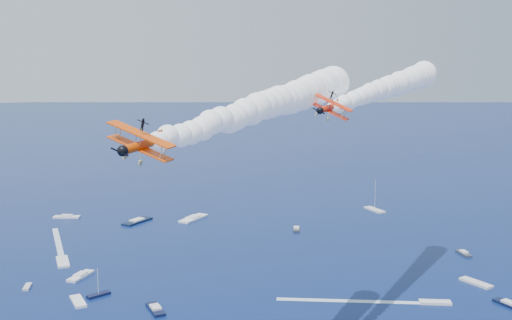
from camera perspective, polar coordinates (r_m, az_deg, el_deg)
name	(u,v)px	position (r m, az deg, el deg)	size (l,w,h in m)	color
biplane_lead	(328,108)	(116.81, 6.85, 4.93)	(8.51, 9.54, 5.75)	#FB2805
biplane_trail	(142,145)	(74.31, -10.77, 1.40)	(8.25, 9.25, 5.57)	#E94604
smoke_trail_lead	(388,87)	(149.81, 12.38, 6.74)	(58.22, 47.82, 12.85)	white
smoke_trail_trail	(269,105)	(104.24, 1.23, 5.25)	(55.64, 50.87, 12.85)	white
spectator_boats	(138,257)	(202.48, -11.12, -9.04)	(215.73, 177.10, 0.70)	white
boat_wakes	(182,267)	(192.07, -7.03, -10.05)	(88.34, 112.79, 0.04)	white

